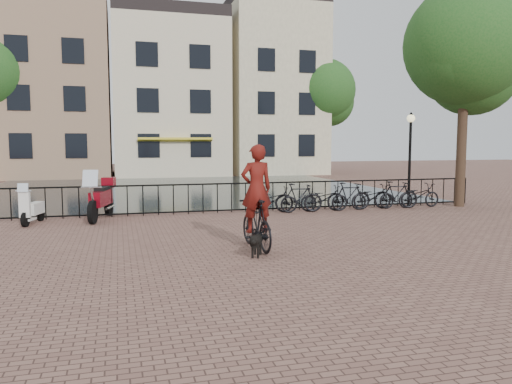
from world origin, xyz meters
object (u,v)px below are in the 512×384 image
object	(u,v)px
lamp_post	(410,143)
dog	(257,244)
motorcycle	(101,193)
cyclist	(256,203)
scooter	(33,202)

from	to	relation	value
lamp_post	dog	bearing A→B (deg)	-140.46
lamp_post	motorcycle	size ratio (longest dim) A/B	1.45
cyclist	lamp_post	bearing A→B (deg)	-146.79
dog	motorcycle	distance (m)	7.08
lamp_post	dog	world-z (taller)	lamp_post
motorcycle	scooter	distance (m)	1.97
cyclist	dog	world-z (taller)	cyclist
dog	motorcycle	size ratio (longest dim) A/B	0.34
lamp_post	cyclist	world-z (taller)	lamp_post
cyclist	motorcycle	bearing A→B (deg)	-60.79
cyclist	scooter	size ratio (longest dim) A/B	1.92
dog	scooter	size ratio (longest dim) A/B	0.57
lamp_post	motorcycle	xyz separation A→B (m)	(-11.01, -0.12, -1.55)
motorcycle	lamp_post	bearing A→B (deg)	14.71
cyclist	dog	size ratio (longest dim) A/B	3.39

